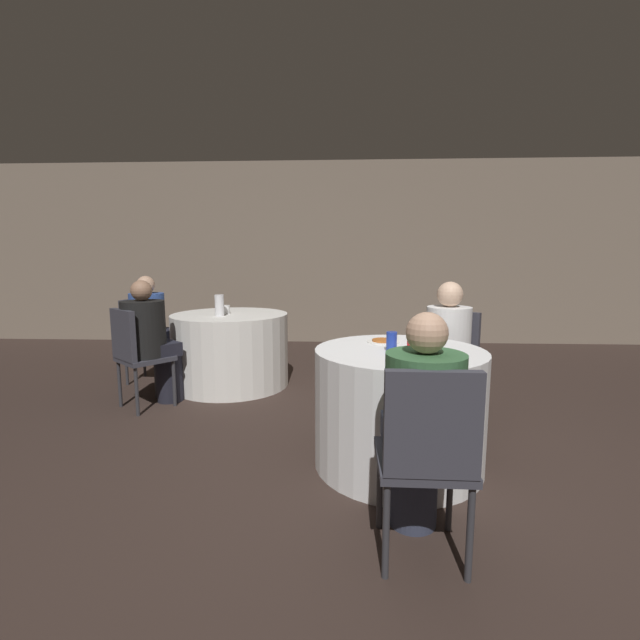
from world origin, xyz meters
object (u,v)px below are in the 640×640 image
table_far (231,350)px  chair_near_northeast (451,356)px  pizza_plate_near (383,341)px  bottle_far (219,305)px  chair_near_south (427,448)px  soda_can_blue (392,342)px  chair_far_southwest (134,349)px  soda_can_red (413,345)px  person_green_jacket (420,427)px  table_near (398,407)px  person_black_shirt (151,341)px  person_blue_shirt (154,328)px  person_white_shirt (444,354)px  chair_far_west (140,332)px

table_far → chair_near_northeast: bearing=-23.6°
table_far → pizza_plate_near: pizza_plate_near is taller
bottle_far → table_far: bearing=75.0°
chair_near_south → soda_can_blue: (-0.05, 0.90, 0.28)m
chair_near_northeast → chair_far_southwest: same height
soda_can_red → person_green_jacket: bearing=-95.6°
table_near → bottle_far: bearing=136.5°
person_black_shirt → bottle_far: 0.73m
person_blue_shirt → bottle_far: (0.80, -0.27, 0.27)m
table_near → person_blue_shirt: size_ratio=0.94×
chair_near_south → bottle_far: size_ratio=4.16×
chair_near_south → chair_far_southwest: size_ratio=1.00×
table_far → chair_near_northeast: chair_near_northeast is taller
chair_near_south → bottle_far: 2.92m
person_black_shirt → pizza_plate_near: bearing=18.2°
person_blue_shirt → person_white_shirt: person_white_shirt is taller
chair_near_south → chair_far_west: size_ratio=1.00×
table_near → chair_far_southwest: (-2.17, 0.91, 0.16)m
table_near → chair_far_southwest: chair_far_southwest is taller
person_blue_shirt → person_green_jacket: 3.48m
chair_near_northeast → person_green_jacket: size_ratio=0.81×
table_far → person_black_shirt: size_ratio=1.05×
table_far → pizza_plate_near: 2.07m
table_near → soda_can_red: 0.46m
chair_near_south → person_green_jacket: 0.17m
soda_can_red → table_near: bearing=111.5°
person_black_shirt → chair_near_northeast: bearing=34.4°
person_black_shirt → person_green_jacket: 2.74m
chair_far_southwest → person_white_shirt: (2.61, -0.25, 0.05)m
pizza_plate_near → bottle_far: size_ratio=1.06×
person_white_shirt → chair_near_south: bearing=108.1°
table_near → person_blue_shirt: 2.96m
person_blue_shirt → person_black_shirt: bearing=27.7°
chair_far_west → chair_far_southwest: same height
chair_near_northeast → bottle_far: bearing=15.2°
person_black_shirt → chair_far_west: bearing=161.1°
table_far → person_green_jacket: person_green_jacket is taller
chair_near_south → person_blue_shirt: size_ratio=0.78×
chair_near_south → pizza_plate_near: bearing=94.0°
table_far → person_white_shirt: person_white_shirt is taller
table_near → soda_can_red: (0.05, -0.14, 0.44)m
chair_near_south → person_black_shirt: 2.85m
chair_near_northeast → bottle_far: bottle_far is taller
person_blue_shirt → person_green_jacket: person_blue_shirt is taller
table_near → person_white_shirt: (0.44, 0.66, 0.21)m
chair_far_west → chair_far_southwest: (0.36, -0.87, 0.00)m
chair_far_southwest → pizza_plate_near: bearing=22.0°
person_green_jacket → person_blue_shirt: bearing=133.5°
soda_can_red → bottle_far: bearing=134.9°
chair_near_south → bottle_far: (-1.56, 2.44, 0.32)m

